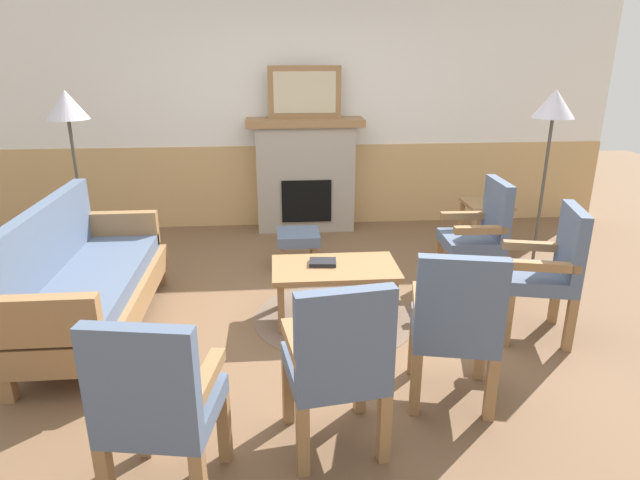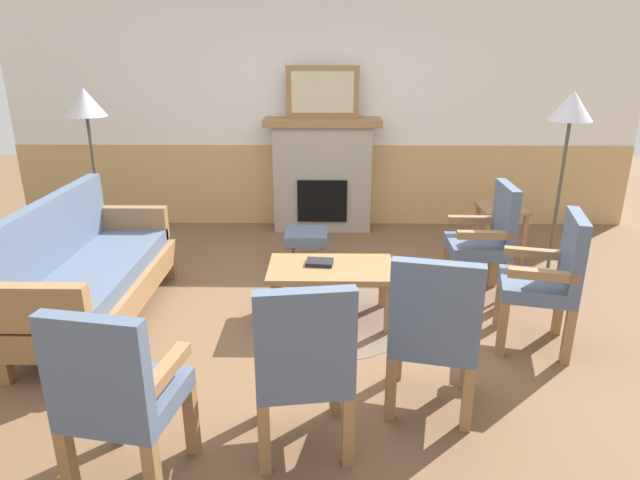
# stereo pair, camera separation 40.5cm
# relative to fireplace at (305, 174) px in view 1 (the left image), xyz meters

# --- Properties ---
(ground_plane) EXTENTS (14.00, 14.00, 0.00)m
(ground_plane) POSITION_rel_fireplace_xyz_m (0.00, -2.35, -0.65)
(ground_plane) COLOR brown
(wall_back) EXTENTS (7.20, 0.14, 2.70)m
(wall_back) POSITION_rel_fireplace_xyz_m (0.00, 0.25, 0.66)
(wall_back) COLOR white
(wall_back) RESTS_ON ground_plane
(fireplace) EXTENTS (1.30, 0.44, 1.28)m
(fireplace) POSITION_rel_fireplace_xyz_m (0.00, 0.00, 0.00)
(fireplace) COLOR #A39989
(fireplace) RESTS_ON ground_plane
(framed_picture) EXTENTS (0.80, 0.04, 0.56)m
(framed_picture) POSITION_rel_fireplace_xyz_m (0.00, 0.00, 0.91)
(framed_picture) COLOR olive
(framed_picture) RESTS_ON fireplace
(couch) EXTENTS (0.70, 1.80, 0.98)m
(couch) POSITION_rel_fireplace_xyz_m (-1.73, -2.35, -0.26)
(couch) COLOR olive
(couch) RESTS_ON ground_plane
(coffee_table) EXTENTS (0.96, 0.56, 0.44)m
(coffee_table) POSITION_rel_fireplace_xyz_m (0.09, -2.29, -0.27)
(coffee_table) COLOR olive
(coffee_table) RESTS_ON ground_plane
(round_rug) EXTENTS (1.28, 1.28, 0.01)m
(round_rug) POSITION_rel_fireplace_xyz_m (0.09, -2.29, -0.65)
(round_rug) COLOR brown
(round_rug) RESTS_ON ground_plane
(book_on_table) EXTENTS (0.22, 0.17, 0.03)m
(book_on_table) POSITION_rel_fireplace_xyz_m (0.00, -2.25, -0.20)
(book_on_table) COLOR black
(book_on_table) RESTS_ON coffee_table
(footstool) EXTENTS (0.40, 0.40, 0.36)m
(footstool) POSITION_rel_fireplace_xyz_m (-0.14, -1.21, -0.37)
(footstool) COLOR olive
(footstool) RESTS_ON ground_plane
(armchair_near_fireplace) EXTENTS (0.58, 0.58, 0.98)m
(armchair_near_fireplace) POSITION_rel_fireplace_xyz_m (1.58, -2.68, -0.11)
(armchair_near_fireplace) COLOR olive
(armchair_near_fireplace) RESTS_ON ground_plane
(armchair_by_window_left) EXTENTS (0.49, 0.49, 0.98)m
(armchair_by_window_left) POSITION_rel_fireplace_xyz_m (1.39, -1.86, -0.11)
(armchair_by_window_left) COLOR olive
(armchair_by_window_left) RESTS_ON ground_plane
(armchair_front_left) EXTENTS (0.54, 0.54, 0.98)m
(armchair_front_left) POSITION_rel_fireplace_xyz_m (-0.06, -3.78, -0.11)
(armchair_front_left) COLOR olive
(armchair_front_left) RESTS_ON ground_plane
(armchair_front_center) EXTENTS (0.57, 0.57, 0.98)m
(armchair_front_center) POSITION_rel_fireplace_xyz_m (0.66, -3.43, -0.11)
(armchair_front_center) COLOR olive
(armchair_front_center) RESTS_ON ground_plane
(armchair_corner_left) EXTENTS (0.56, 0.56, 0.98)m
(armchair_corner_left) POSITION_rel_fireplace_xyz_m (-0.90, -4.05, -0.11)
(armchair_corner_left) COLOR olive
(armchair_corner_left) RESTS_ON ground_plane
(side_table) EXTENTS (0.44, 0.44, 0.55)m
(side_table) POSITION_rel_fireplace_xyz_m (1.77, -1.00, -0.22)
(side_table) COLOR olive
(side_table) RESTS_ON ground_plane
(floor_lamp_by_couch) EXTENTS (0.36, 0.36, 1.68)m
(floor_lamp_by_couch) POSITION_rel_fireplace_xyz_m (-2.12, -1.16, 0.80)
(floor_lamp_by_couch) COLOR #332D28
(floor_lamp_by_couch) RESTS_ON ground_plane
(floor_lamp_by_chairs) EXTENTS (0.36, 0.36, 1.68)m
(floor_lamp_by_chairs) POSITION_rel_fireplace_xyz_m (2.12, -1.41, 0.80)
(floor_lamp_by_chairs) COLOR #332D28
(floor_lamp_by_chairs) RESTS_ON ground_plane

